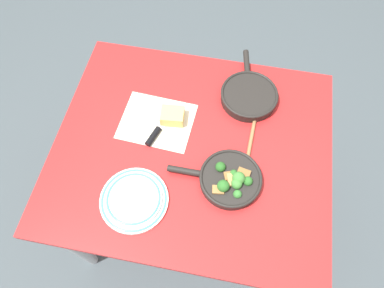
# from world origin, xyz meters

# --- Properties ---
(ground_plane) EXTENTS (14.00, 14.00, 0.00)m
(ground_plane) POSITION_xyz_m (0.00, 0.00, 0.00)
(ground_plane) COLOR #424C51
(dining_table_red) EXTENTS (1.06, 0.91, 0.77)m
(dining_table_red) POSITION_xyz_m (0.00, 0.00, 0.68)
(dining_table_red) COLOR red
(dining_table_red) RESTS_ON ground_plane
(skillet_broccoli) EXTENTS (0.35, 0.23, 0.07)m
(skillet_broccoli) POSITION_xyz_m (-0.16, 0.12, 0.80)
(skillet_broccoli) COLOR black
(skillet_broccoli) RESTS_ON dining_table_red
(skillet_eggs) EXTENTS (0.24, 0.35, 0.04)m
(skillet_eggs) POSITION_xyz_m (-0.19, -0.26, 0.80)
(skillet_eggs) COLOR black
(skillet_eggs) RESTS_ON dining_table_red
(wooden_spoon) EXTENTS (0.04, 0.35, 0.02)m
(wooden_spoon) POSITION_xyz_m (-0.22, -0.14, 0.78)
(wooden_spoon) COLOR #996B42
(wooden_spoon) RESTS_ON dining_table_red
(parchment_sheet) EXTENTS (0.30, 0.25, 0.00)m
(parchment_sheet) POSITION_xyz_m (0.16, -0.08, 0.78)
(parchment_sheet) COLOR beige
(parchment_sheet) RESTS_ON dining_table_red
(grater_knife) EXTENTS (0.09, 0.22, 0.02)m
(grater_knife) POSITION_xyz_m (0.14, -0.04, 0.78)
(grater_knife) COLOR silver
(grater_knife) RESTS_ON dining_table_red
(cheese_block) EXTENTS (0.10, 0.08, 0.05)m
(cheese_block) POSITION_xyz_m (0.10, -0.11, 0.80)
(cheese_block) COLOR #EACC66
(cheese_block) RESTS_ON dining_table_red
(dinner_plate_stack) EXTENTS (0.24, 0.24, 0.03)m
(dinner_plate_stack) POSITION_xyz_m (0.16, 0.25, 0.79)
(dinner_plate_stack) COLOR white
(dinner_plate_stack) RESTS_ON dining_table_red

